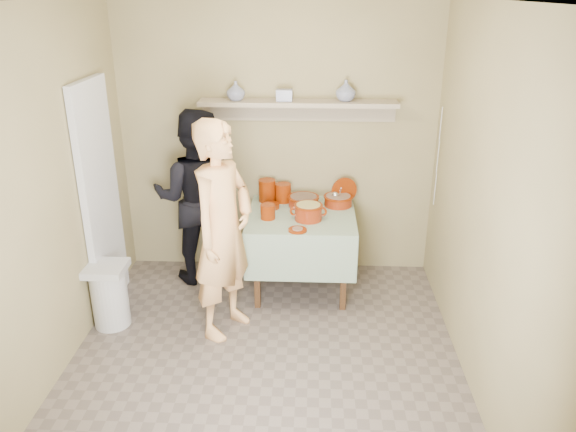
# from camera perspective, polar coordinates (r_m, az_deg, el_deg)

# --- Properties ---
(ground) EXTENTS (3.50, 3.50, 0.00)m
(ground) POSITION_cam_1_polar(r_m,az_deg,el_deg) (4.38, -2.51, -15.35)
(ground) COLOR #685A52
(ground) RESTS_ON ground
(tile_panel) EXTENTS (0.06, 0.70, 2.00)m
(tile_panel) POSITION_cam_1_polar(r_m,az_deg,el_deg) (5.05, -18.48, 1.71)
(tile_panel) COLOR silver
(tile_panel) RESTS_ON ground
(plate_stack_a) EXTENTS (0.16, 0.16, 0.22)m
(plate_stack_a) POSITION_cam_1_polar(r_m,az_deg,el_deg) (5.37, -2.14, 2.60)
(plate_stack_a) COLOR #661A02
(plate_stack_a) RESTS_ON serving_table
(plate_stack_b) EXTENTS (0.15, 0.15, 0.18)m
(plate_stack_b) POSITION_cam_1_polar(r_m,az_deg,el_deg) (5.36, -0.49, 2.37)
(plate_stack_b) COLOR #661A02
(plate_stack_b) RESTS_ON serving_table
(bowl_stack) EXTENTS (0.13, 0.13, 0.13)m
(bowl_stack) POSITION_cam_1_polar(r_m,az_deg,el_deg) (4.97, -2.06, 0.44)
(bowl_stack) COLOR #661A02
(bowl_stack) RESTS_ON serving_table
(empty_bowl) EXTENTS (0.15, 0.15, 0.05)m
(empty_bowl) POSITION_cam_1_polar(r_m,az_deg,el_deg) (5.22, -1.71, 1.04)
(empty_bowl) COLOR #661A02
(empty_bowl) RESTS_ON serving_table
(propped_lid) EXTENTS (0.25, 0.11, 0.25)m
(propped_lid) POSITION_cam_1_polar(r_m,az_deg,el_deg) (5.36, 5.73, 2.60)
(propped_lid) COLOR #661A02
(propped_lid) RESTS_ON serving_table
(vase_right) EXTENTS (0.18, 0.18, 0.19)m
(vase_right) POSITION_cam_1_polar(r_m,az_deg,el_deg) (5.17, 5.89, 12.57)
(vase_right) COLOR navy
(vase_right) RESTS_ON wall_shelf
(vase_left) EXTENTS (0.22, 0.22, 0.17)m
(vase_left) POSITION_cam_1_polar(r_m,az_deg,el_deg) (5.18, -5.33, 12.54)
(vase_left) COLOR navy
(vase_left) RESTS_ON wall_shelf
(ceramic_box) EXTENTS (0.15, 0.11, 0.10)m
(ceramic_box) POSITION_cam_1_polar(r_m,az_deg,el_deg) (5.15, -0.37, 12.17)
(ceramic_box) COLOR navy
(ceramic_box) RESTS_ON wall_shelf
(person_cook) EXTENTS (0.67, 0.77, 1.79)m
(person_cook) POSITION_cam_1_polar(r_m,az_deg,el_deg) (4.44, -6.63, -1.51)
(person_cook) COLOR #F2AD68
(person_cook) RESTS_ON ground
(person_helper) EXTENTS (0.84, 0.67, 1.68)m
(person_helper) POSITION_cam_1_polar(r_m,az_deg,el_deg) (5.34, -9.28, 1.87)
(person_helper) COLOR black
(person_helper) RESTS_ON ground
(room_shell) EXTENTS (3.04, 3.54, 2.62)m
(room_shell) POSITION_cam_1_polar(r_m,az_deg,el_deg) (3.63, -2.93, 5.21)
(room_shell) COLOR #9C8E5F
(room_shell) RESTS_ON ground
(serving_table) EXTENTS (0.97, 0.97, 0.76)m
(serving_table) POSITION_cam_1_polar(r_m,az_deg,el_deg) (5.15, 1.39, -0.96)
(serving_table) COLOR #4C2D16
(serving_table) RESTS_ON ground
(cazuela_meat_a) EXTENTS (0.30, 0.30, 0.10)m
(cazuela_meat_a) POSITION_cam_1_polar(r_m,az_deg,el_deg) (5.26, 1.57, 1.62)
(cazuela_meat_a) COLOR #6D1705
(cazuela_meat_a) RESTS_ON serving_table
(cazuela_meat_b) EXTENTS (0.28, 0.28, 0.10)m
(cazuela_meat_b) POSITION_cam_1_polar(r_m,az_deg,el_deg) (5.29, 5.12, 1.67)
(cazuela_meat_b) COLOR #6D1705
(cazuela_meat_b) RESTS_ON serving_table
(ladle) EXTENTS (0.08, 0.26, 0.19)m
(ladle) POSITION_cam_1_polar(r_m,az_deg,el_deg) (5.26, 4.86, 2.15)
(ladle) COLOR silver
(ladle) RESTS_ON cazuela_meat_b
(cazuela_rice) EXTENTS (0.33, 0.25, 0.14)m
(cazuela_rice) POSITION_cam_1_polar(r_m,az_deg,el_deg) (4.94, 2.08, 0.54)
(cazuela_rice) COLOR #6D1705
(cazuela_rice) RESTS_ON serving_table
(front_plate) EXTENTS (0.16, 0.16, 0.03)m
(front_plate) POSITION_cam_1_polar(r_m,az_deg,el_deg) (4.74, 0.98, -1.41)
(front_plate) COLOR #661A02
(front_plate) RESTS_ON serving_table
(wall_shelf) EXTENTS (1.80, 0.25, 0.21)m
(wall_shelf) POSITION_cam_1_polar(r_m,az_deg,el_deg) (5.21, 1.03, 11.19)
(wall_shelf) COLOR tan
(wall_shelf) RESTS_ON room_shell
(trash_bin) EXTENTS (0.32, 0.32, 0.56)m
(trash_bin) POSITION_cam_1_polar(r_m,az_deg,el_deg) (4.97, -17.68, -7.64)
(trash_bin) COLOR silver
(trash_bin) RESTS_ON ground
(electrical_cord) EXTENTS (0.01, 0.05, 0.90)m
(electrical_cord) POSITION_cam_1_polar(r_m,az_deg,el_deg) (5.26, 14.99, 5.79)
(electrical_cord) COLOR silver
(electrical_cord) RESTS_ON wall_shelf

